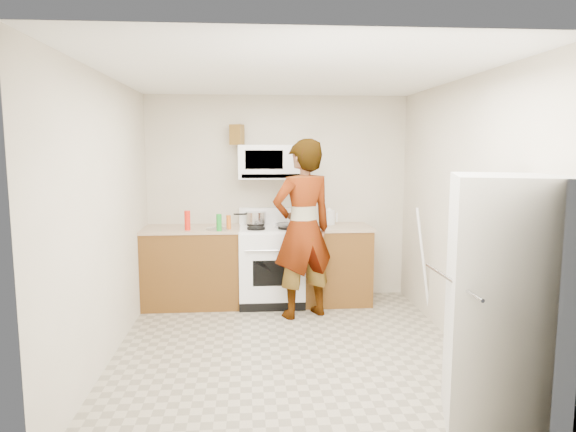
{
  "coord_description": "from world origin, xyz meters",
  "views": [
    {
      "loc": [
        -0.37,
        -4.54,
        1.88
      ],
      "look_at": [
        0.03,
        0.55,
        1.19
      ],
      "focal_mm": 32.0,
      "sensor_mm": 36.0,
      "label": 1
    }
  ],
  "objects": [
    {
      "name": "fridge",
      "position": [
        1.31,
        -1.4,
        0.85
      ],
      "size": [
        0.88,
        0.88,
        1.7
      ],
      "primitive_type": "cube",
      "rotation": [
        0.0,
        0.0,
        -0.31
      ],
      "color": "silver",
      "rests_on": "floor"
    },
    {
      "name": "counter_left",
      "position": [
        -1.04,
        1.49,
        0.92
      ],
      "size": [
        1.14,
        0.64,
        0.03
      ],
      "primitive_type": "cube",
      "color": "tan",
      "rests_on": "cabinet_left"
    },
    {
      "name": "counter_right",
      "position": [
        0.68,
        1.49,
        0.92
      ],
      "size": [
        0.82,
        0.64,
        0.03
      ],
      "primitive_type": "cube",
      "color": "tan",
      "rests_on": "cabinet_right"
    },
    {
      "name": "broom",
      "position": [
        1.52,
        0.78,
        0.62
      ],
      "size": [
        0.26,
        0.14,
        1.23
      ],
      "primitive_type": "cylinder",
      "rotation": [
        0.14,
        -0.14,
        -0.34
      ],
      "color": "white",
      "rests_on": "floor"
    },
    {
      "name": "back_wall",
      "position": [
        0.0,
        1.79,
        1.25
      ],
      "size": [
        3.2,
        0.02,
        2.5
      ],
      "primitive_type": "cube",
      "color": "beige",
      "rests_on": "floor"
    },
    {
      "name": "pot_lid",
      "position": [
        -0.72,
        1.33,
        0.94
      ],
      "size": [
        0.32,
        0.32,
        0.01
      ],
      "primitive_type": "cylinder",
      "rotation": [
        0.0,
        0.0,
        -0.2
      ],
      "color": "silver",
      "rests_on": "counter_left"
    },
    {
      "name": "cabinet_left",
      "position": [
        -1.04,
        1.49,
        0.45
      ],
      "size": [
        1.12,
        0.62,
        0.9
      ],
      "primitive_type": "cube",
      "color": "brown",
      "rests_on": "floor"
    },
    {
      "name": "bottle_spray",
      "position": [
        -1.06,
        1.31,
        1.05
      ],
      "size": [
        0.07,
        0.07,
        0.22
      ],
      "primitive_type": "cylinder",
      "rotation": [
        0.0,
        0.0,
        -0.11
      ],
      "color": "red",
      "rests_on": "counter_left"
    },
    {
      "name": "kettle",
      "position": [
        0.62,
        1.61,
        1.02
      ],
      "size": [
        0.16,
        0.16,
        0.17
      ],
      "primitive_type": "cylinder",
      "rotation": [
        0.0,
        0.0,
        0.14
      ],
      "color": "silver",
      "rests_on": "counter_right"
    },
    {
      "name": "floor",
      "position": [
        0.0,
        0.0,
        0.0
      ],
      "size": [
        3.6,
        3.6,
        0.0
      ],
      "primitive_type": "plane",
      "color": "gray",
      "rests_on": "ground"
    },
    {
      "name": "tray",
      "position": [
        0.09,
        1.43,
        0.96
      ],
      "size": [
        0.29,
        0.24,
        0.05
      ],
      "primitive_type": "cube",
      "rotation": [
        0.0,
        0.0,
        0.39
      ],
      "color": "silver",
      "rests_on": "gas_range"
    },
    {
      "name": "person",
      "position": [
        0.23,
        0.98,
        0.98
      ],
      "size": [
        0.84,
        0.71,
        1.96
      ],
      "primitive_type": "imported",
      "rotation": [
        0.0,
        0.0,
        3.53
      ],
      "color": "tan",
      "rests_on": "floor"
    },
    {
      "name": "jug",
      "position": [
        -0.49,
        1.67,
        2.02
      ],
      "size": [
        0.18,
        0.18,
        0.24
      ],
      "primitive_type": "cube",
      "rotation": [
        0.0,
        0.0,
        -0.37
      ],
      "color": "brown",
      "rests_on": "microwave"
    },
    {
      "name": "gas_range",
      "position": [
        -0.1,
        1.48,
        0.49
      ],
      "size": [
        0.76,
        0.65,
        1.13
      ],
      "color": "white",
      "rests_on": "floor"
    },
    {
      "name": "microwave",
      "position": [
        -0.1,
        1.61,
        1.7
      ],
      "size": [
        0.76,
        0.38,
        0.4
      ],
      "primitive_type": "cube",
      "color": "white",
      "rests_on": "back_wall"
    },
    {
      "name": "bottle_green_cap",
      "position": [
        -0.7,
        1.21,
        1.03
      ],
      "size": [
        0.07,
        0.07,
        0.19
      ],
      "primitive_type": "cylinder",
      "rotation": [
        0.0,
        0.0,
        -0.13
      ],
      "color": "#188826",
      "rests_on": "counter_left"
    },
    {
      "name": "saucepan",
      "position": [
        -0.28,
        1.66,
        1.02
      ],
      "size": [
        0.3,
        0.3,
        0.13
      ],
      "primitive_type": "cylinder",
      "rotation": [
        0.0,
        0.0,
        0.23
      ],
      "color": "#BABABF",
      "rests_on": "gas_range"
    },
    {
      "name": "bottle_hot_sauce",
      "position": [
        -0.59,
        1.33,
        1.02
      ],
      "size": [
        0.07,
        0.07,
        0.16
      ],
      "primitive_type": "cylinder",
      "rotation": [
        0.0,
        0.0,
        -0.31
      ],
      "color": "#CB5B16",
      "rests_on": "counter_left"
    },
    {
      "name": "right_wall",
      "position": [
        1.59,
        0.0,
        1.25
      ],
      "size": [
        0.02,
        3.6,
        2.5
      ],
      "primitive_type": "cube",
      "color": "beige",
      "rests_on": "floor"
    },
    {
      "name": "cabinet_right",
      "position": [
        0.68,
        1.49,
        0.45
      ],
      "size": [
        0.8,
        0.62,
        0.9
      ],
      "primitive_type": "cube",
      "color": "brown",
      "rests_on": "floor"
    }
  ]
}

